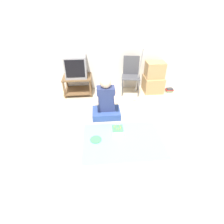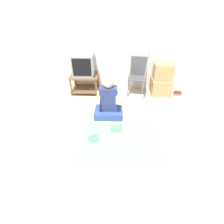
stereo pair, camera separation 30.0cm
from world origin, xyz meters
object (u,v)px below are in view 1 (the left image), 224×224
birthday_cake (118,130)px  dust_mop (139,84)px  tv (76,66)px  cardboard_box_stack (154,78)px  paper_plate (96,140)px  book_pile (169,90)px  folding_chair (131,73)px  person_seated (106,102)px

birthday_cake → dust_mop: bearing=63.4°
tv → dust_mop: (1.46, -0.37, -0.36)m
cardboard_box_stack → paper_plate: (-1.50, -1.78, -0.34)m
tv → paper_plate: 1.98m
birthday_cake → paper_plate: size_ratio=1.01×
tv → book_pile: (2.34, -0.15, -0.66)m
folding_chair → dust_mop: dust_mop is taller
folding_chair → paper_plate: folding_chair is taller
folding_chair → tv: bearing=178.8°
cardboard_box_stack → paper_plate: 2.35m
dust_mop → paper_plate: size_ratio=5.95×
dust_mop → book_pile: (0.88, 0.22, -0.30)m
person_seated → dust_mop: bearing=40.5°
dust_mop → person_seated: size_ratio=1.31×
folding_chair → paper_plate: size_ratio=4.46×
folding_chair → book_pile: size_ratio=4.70×
book_pile → paper_plate: 2.54m
dust_mop → paper_plate: dust_mop is taller
tv → paper_plate: bearing=-76.9°
book_pile → paper_plate: book_pile is taller
cardboard_box_stack → birthday_cake: bearing=-124.2°
dust_mop → tv: bearing=166.0°
book_pile → paper_plate: size_ratio=0.95×
book_pile → person_seated: person_seated is taller
person_seated → book_pile: bearing=28.4°
dust_mop → book_pile: bearing=14.1°
tv → dust_mop: dust_mop is taller
person_seated → paper_plate: bearing=-107.0°
book_pile → person_seated: 1.94m
book_pile → person_seated: size_ratio=0.21×
tv → paper_plate: size_ratio=2.49×
tv → folding_chair: tv is taller
folding_chair → person_seated: size_ratio=0.98×
tv → book_pile: size_ratio=2.63×
tv → dust_mop: bearing=-14.0°
tv → person_seated: (0.65, -1.06, -0.40)m
birthday_cake → tv: bearing=116.4°
cardboard_box_stack → tv: bearing=179.3°
cardboard_box_stack → paper_plate: cardboard_box_stack is taller
person_seated → birthday_cake: size_ratio=4.46×
folding_chair → birthday_cake: size_ratio=4.39×
cardboard_box_stack → paper_plate: bearing=-130.2°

